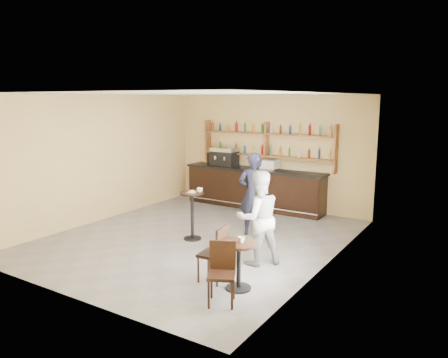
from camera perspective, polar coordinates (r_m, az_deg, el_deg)
The scene contains 23 objects.
floor at distance 9.96m, azimuth -3.47°, elevation -7.69°, with size 7.00×7.00×0.00m, color slate.
ceiling at distance 9.46m, azimuth -3.68°, elevation 11.05°, with size 7.00×7.00×0.00m, color white.
wall_back at distance 12.56m, azimuth 5.83°, elevation 3.55°, with size 7.00×7.00×0.00m, color #DDC07E.
wall_front at distance 7.10m, azimuth -20.35°, elevation -2.40°, with size 7.00×7.00×0.00m, color #DDC07E.
wall_left at distance 11.58m, azimuth -15.71°, elevation 2.63°, with size 7.00×7.00×0.00m, color #DDC07E.
wall_right at distance 8.22m, azimuth 13.65°, elevation -0.35°, with size 7.00×7.00×0.00m, color #DDC07E.
window_pane at distance 7.09m, azimuth 10.51°, elevation -1.10°, with size 2.00×2.00×0.00m, color white.
window_frame at distance 7.09m, azimuth 10.46°, elevation -1.10°, with size 0.04×1.70×2.10m, color black, non-canonical shape.
shelf_unit at distance 12.42m, azimuth 5.58°, elevation 4.46°, with size 4.00×0.26×1.40m, color brown, non-canonical shape.
liquor_bottles at distance 12.40m, azimuth 5.60°, elevation 5.24°, with size 3.68×0.10×1.00m, color #8C5919, non-canonical shape.
bar_counter at distance 12.54m, azimuth 3.94°, elevation -1.20°, with size 4.21×0.82×1.14m, color black, non-canonical shape.
espresso_machine at distance 12.90m, azimuth 0.06°, elevation 2.93°, with size 0.75×0.48×0.54m, color black, non-canonical shape.
pastry_case at distance 12.19m, azimuth 5.98°, elevation 1.82°, with size 0.46×0.37×0.28m, color silver, non-canonical shape.
pedestal_table at distance 9.74m, azimuth -4.17°, elevation -4.83°, with size 0.52×0.52×1.07m, color black, non-canonical shape.
napkin at distance 9.61m, azimuth -4.22°, elevation -1.74°, with size 0.17×0.17×0.00m, color white.
donut at distance 9.59m, azimuth -4.21°, elevation -1.62°, with size 0.12×0.12×0.04m, color #CE8C4B.
cup_pedestal at distance 9.60m, azimuth -3.19°, elevation -1.44°, with size 0.13×0.13×0.10m, color white.
man_main at distance 9.95m, azimuth 3.90°, elevation -1.98°, with size 0.70×0.46×1.92m, color black.
cafe_table at distance 7.29m, azimuth 1.92°, elevation -11.24°, with size 0.64×0.64×0.81m, color black, non-canonical shape.
cup_cafe at distance 7.11m, azimuth 2.29°, elevation -7.94°, with size 0.10×0.10×0.10m, color white.
chair_west at distance 7.57m, azimuth -1.52°, elevation -9.71°, with size 0.42×0.42×0.98m, color black, non-canonical shape.
chair_south at distance 6.77m, azimuth -0.34°, elevation -12.36°, with size 0.41×0.41×0.95m, color black, non-canonical shape.
patron_second at distance 8.24m, azimuth 4.49°, elevation -5.07°, with size 0.87×0.68×1.80m, color gray.
Camera 1 is at (5.55, -7.66, 3.10)m, focal length 35.00 mm.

